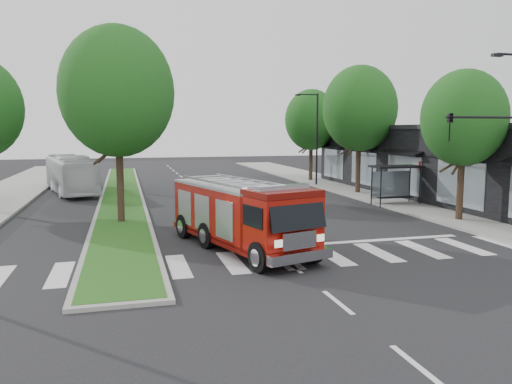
{
  "coord_description": "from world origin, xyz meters",
  "views": [
    {
      "loc": [
        -5.79,
        -20.67,
        4.9
      ],
      "look_at": [
        0.59,
        3.31,
        1.8
      ],
      "focal_mm": 35.0,
      "sensor_mm": 36.0,
      "label": 1
    }
  ],
  "objects": [
    {
      "name": "ground",
      "position": [
        0.0,
        0.0,
        0.0
      ],
      "size": [
        140.0,
        140.0,
        0.0
      ],
      "primitive_type": "plane",
      "color": "black",
      "rests_on": "ground"
    },
    {
      "name": "tree_right_mid",
      "position": [
        11.5,
        14.0,
        6.49
      ],
      "size": [
        5.6,
        5.6,
        9.72
      ],
      "color": "black",
      "rests_on": "ground"
    },
    {
      "name": "sidewalk_right",
      "position": [
        12.5,
        10.0,
        0.07
      ],
      "size": [
        5.0,
        80.0,
        0.15
      ],
      "primitive_type": "cube",
      "color": "gray",
      "rests_on": "ground"
    },
    {
      "name": "tree_median_far",
      "position": [
        -6.0,
        20.0,
        6.49
      ],
      "size": [
        5.6,
        5.6,
        9.72
      ],
      "color": "black",
      "rests_on": "ground"
    },
    {
      "name": "storefront_row",
      "position": [
        17.0,
        10.0,
        2.5
      ],
      "size": [
        8.0,
        30.0,
        5.0
      ],
      "primitive_type": "cube",
      "color": "black",
      "rests_on": "ground"
    },
    {
      "name": "tree_median_near",
      "position": [
        -6.0,
        6.0,
        6.81
      ],
      "size": [
        5.8,
        5.8,
        10.16
      ],
      "color": "black",
      "rests_on": "ground"
    },
    {
      "name": "tree_right_near",
      "position": [
        11.5,
        2.0,
        5.51
      ],
      "size": [
        4.4,
        4.4,
        8.05
      ],
      "color": "black",
      "rests_on": "ground"
    },
    {
      "name": "median",
      "position": [
        -6.0,
        18.0,
        0.08
      ],
      "size": [
        3.0,
        50.0,
        0.15
      ],
      "color": "gray",
      "rests_on": "ground"
    },
    {
      "name": "bus_shelter",
      "position": [
        11.2,
        8.15,
        2.04
      ],
      "size": [
        3.2,
        1.6,
        2.61
      ],
      "color": "black",
      "rests_on": "ground"
    },
    {
      "name": "streetlight_right_far",
      "position": [
        10.35,
        20.0,
        4.48
      ],
      "size": [
        2.11,
        0.2,
        8.0
      ],
      "color": "black",
      "rests_on": "ground"
    },
    {
      "name": "fire_engine",
      "position": [
        -1.21,
        -1.02,
        1.42
      ],
      "size": [
        4.85,
        8.88,
        2.95
      ],
      "rotation": [
        0.0,
        0.0,
        0.29
      ],
      "color": "#560904",
      "rests_on": "ground"
    },
    {
      "name": "city_bus",
      "position": [
        -9.81,
        20.3,
        1.47
      ],
      "size": [
        4.89,
        10.82,
        2.93
      ],
      "primitive_type": "imported",
      "rotation": [
        0.0,
        0.0,
        0.24
      ],
      "color": "silver",
      "rests_on": "ground"
    },
    {
      "name": "streetlight_right_near",
      "position": [
        9.61,
        -3.5,
        4.67
      ],
      "size": [
        4.08,
        0.22,
        8.0
      ],
      "color": "black",
      "rests_on": "ground"
    },
    {
      "name": "tree_right_far",
      "position": [
        11.5,
        24.0,
        5.84
      ],
      "size": [
        5.0,
        5.0,
        8.73
      ],
      "color": "black",
      "rests_on": "ground"
    }
  ]
}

